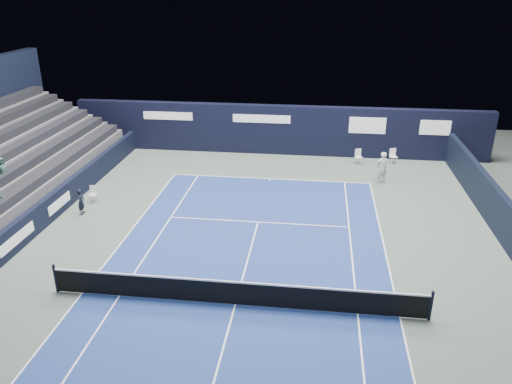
# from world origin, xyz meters

# --- Properties ---
(ground) EXTENTS (48.00, 48.00, 0.00)m
(ground) POSITION_xyz_m (0.00, 2.00, 0.00)
(ground) COLOR #49574F
(ground) RESTS_ON ground
(court_surface) EXTENTS (10.97, 23.77, 0.01)m
(court_surface) POSITION_xyz_m (0.00, 0.00, 0.00)
(court_surface) COLOR navy
(court_surface) RESTS_ON ground
(enclosure_wall_right) EXTENTS (0.30, 22.00, 1.80)m
(enclosure_wall_right) POSITION_xyz_m (10.50, 6.00, 0.90)
(enclosure_wall_right) COLOR black
(enclosure_wall_right) RESTS_ON ground
(folding_chair_back_a) EXTENTS (0.49, 0.51, 0.88)m
(folding_chair_back_a) POSITION_xyz_m (5.01, 15.20, 0.59)
(folding_chair_back_a) COLOR silver
(folding_chair_back_a) RESTS_ON ground
(folding_chair_back_b) EXTENTS (0.49, 0.48, 0.90)m
(folding_chair_back_b) POSITION_xyz_m (7.11, 15.49, 0.51)
(folding_chair_back_b) COLOR white
(folding_chair_back_b) RESTS_ON ground
(line_judge_chair) EXTENTS (0.37, 0.35, 0.81)m
(line_judge_chair) POSITION_xyz_m (-8.48, 7.73, 0.46)
(line_judge_chair) COLOR silver
(line_judge_chair) RESTS_ON ground
(line_judge) EXTENTS (0.34, 0.48, 1.25)m
(line_judge) POSITION_xyz_m (-8.39, 6.27, 0.63)
(line_judge) COLOR black
(line_judge) RESTS_ON ground
(court_markings) EXTENTS (11.03, 23.83, 0.00)m
(court_markings) POSITION_xyz_m (0.00, 0.00, 0.01)
(court_markings) COLOR white
(court_markings) RESTS_ON court_surface
(tennis_net) EXTENTS (12.90, 0.10, 1.10)m
(tennis_net) POSITION_xyz_m (0.00, 0.00, 0.51)
(tennis_net) COLOR black
(tennis_net) RESTS_ON ground
(back_sponsor_wall) EXTENTS (26.00, 0.63, 3.10)m
(back_sponsor_wall) POSITION_xyz_m (0.01, 16.50, 1.55)
(back_sponsor_wall) COLOR black
(back_sponsor_wall) RESTS_ON ground
(side_barrier_left) EXTENTS (0.33, 22.00, 1.20)m
(side_barrier_left) POSITION_xyz_m (-9.50, 5.97, 0.60)
(side_barrier_left) COLOR black
(side_barrier_left) RESTS_ON ground
(tennis_player) EXTENTS (0.73, 0.91, 1.72)m
(tennis_player) POSITION_xyz_m (6.08, 12.22, 0.86)
(tennis_player) COLOR silver
(tennis_player) RESTS_ON ground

